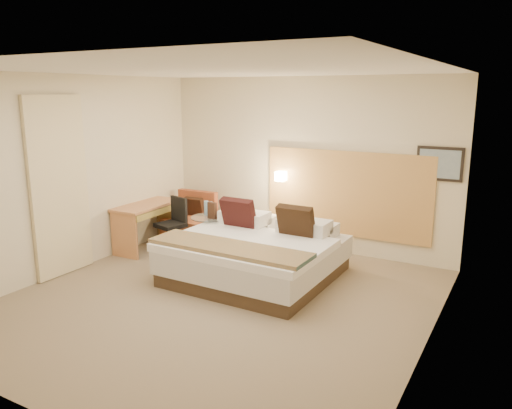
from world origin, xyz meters
The scene contains 20 objects.
floor centered at (0.00, 0.00, -0.01)m, with size 4.80×5.00×0.02m, color #806D56.
ceiling centered at (0.00, 0.00, 2.71)m, with size 4.80×5.00×0.02m, color white.
wall_back centered at (0.00, 2.51, 1.35)m, with size 4.80×0.02×2.70m, color beige.
wall_front centered at (0.00, -2.51, 1.35)m, with size 4.80×0.02×2.70m, color beige.
wall_left centered at (-2.41, 0.00, 1.35)m, with size 0.02×5.00×2.70m, color beige.
wall_right centered at (2.41, 0.00, 1.35)m, with size 0.02×5.00×2.70m, color beige.
headboard_panel centered at (0.70, 2.47, 0.95)m, with size 2.60×0.04×1.30m, color tan.
art_frame centered at (2.02, 2.48, 1.50)m, with size 0.62×0.03×0.47m, color black.
art_canvas centered at (2.02, 2.46, 1.50)m, with size 0.54×0.01×0.39m, color gray.
lamp_arm centered at (-0.35, 2.42, 1.15)m, with size 0.02×0.02×0.12m, color white.
lamp_shade centered at (-0.35, 2.36, 1.15)m, with size 0.15×0.15×0.15m, color #FFEDC6.
curtain centered at (-2.36, -0.25, 1.22)m, with size 0.06×0.90×2.42m, color beige.
bottle_a centered at (-1.13, 1.40, 0.73)m, with size 0.07×0.07×0.22m, color #8BB5D7.
bottle_b centered at (-1.04, 1.37, 0.73)m, with size 0.07×0.07×0.22m, color #9BDAF0.
menu_folder centered at (-0.94, 1.27, 0.75)m, with size 0.15×0.06×0.25m, color #382117.
bed centered at (0.01, 0.92, 0.33)m, with size 2.11×2.03×1.01m.
lounge_chair centered at (-1.86, 1.97, 0.32)m, with size 0.77×0.68×0.80m.
side_table centered at (-1.04, 1.33, 0.35)m, with size 0.65×0.65×0.62m.
desk centered at (-2.11, 1.19, 0.57)m, with size 0.57×1.18×0.73m.
desk_chair centered at (-1.68, 1.26, 0.35)m, with size 0.59×0.59×0.85m.
Camera 1 is at (3.15, -4.67, 2.47)m, focal length 35.00 mm.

